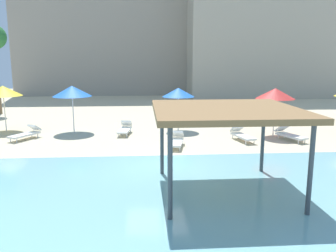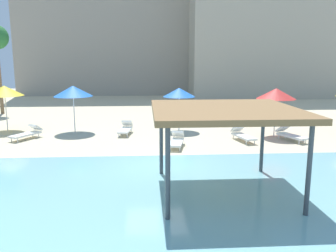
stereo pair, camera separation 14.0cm
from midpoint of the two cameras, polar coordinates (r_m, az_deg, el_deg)
The scene contains 14 objects.
ground_plane at distance 14.48m, azimuth -1.75°, elevation -6.59°, with size 80.00×80.00×0.00m, color beige.
lagoon_water at distance 9.59m, azimuth -0.65°, elevation -15.91°, with size 44.00×13.50×0.04m, color #7AB7C1.
shade_pavilion at distance 11.25m, azimuth 9.60°, elevation 2.13°, with size 4.58×4.58×2.83m.
beach_umbrella_blue_2 at distance 21.48m, azimuth -15.06°, elevation 5.53°, with size 2.29×2.29×2.80m.
beach_umbrella_yellow_3 at distance 23.37m, azimuth -24.99°, elevation 5.24°, with size 2.23×2.23×2.77m.
beach_umbrella_blue_4 at distance 21.27m, azimuth 2.01°, elevation 5.51°, with size 1.96×1.96×2.63m.
beach_umbrella_red_5 at distance 20.63m, azimuth 17.43°, elevation 5.06°, with size 2.18×2.18×2.74m.
lounge_chair_0 at distance 20.77m, azimuth -21.75°, elevation -1.05°, with size 1.47×1.94×0.74m.
lounge_chair_1 at distance 20.66m, azimuth -6.74°, elevation -0.40°, with size 0.82×1.95×0.74m.
lounge_chair_2 at distance 17.55m, azimuth 1.67°, elevation -2.34°, with size 0.95×1.98×0.74m.
lounge_chair_3 at distance 19.26m, azimuth 12.22°, elevation -1.40°, with size 1.01×1.98×0.74m.
lounge_chair_5 at distance 20.05m, azimuth 19.46°, elevation -1.30°, with size 1.29×1.98×0.74m.
hotel_block_0 at distance 47.36m, azimuth -8.10°, elevation 18.61°, with size 23.88×8.87×21.60m, color #9E9384.
hotel_block_1 at distance 44.68m, azimuth 15.43°, elevation 16.53°, with size 17.68×9.81×18.08m, color #B2A893.
Camera 2 is at (-0.37, -13.81, 4.34)m, focal length 37.35 mm.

